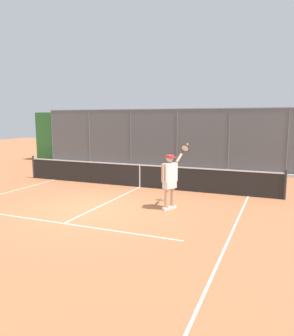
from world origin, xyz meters
The scene contains 6 objects.
ground_plane centered at (0.00, 0.00, 0.00)m, with size 60.00×60.00×0.00m, color #B76B42.
court_line_markings centered at (0.00, 1.77, 0.00)m, with size 8.74×9.45×0.01m.
fence_backdrop centered at (0.00, -9.50, 1.60)m, with size 19.89×1.37×3.37m.
tennis_net centered at (0.00, -3.78, 0.49)m, with size 11.23×0.09×1.07m.
tennis_player centered at (-2.22, -1.06, 1.02)m, with size 0.60×1.38×2.02m.
tennis_ball_near_baseline centered at (4.10, -1.11, 0.03)m, with size 0.07×0.07×0.07m, color #CCDB33.
Camera 1 is at (-5.38, 8.48, 2.83)m, focal length 35.01 mm.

